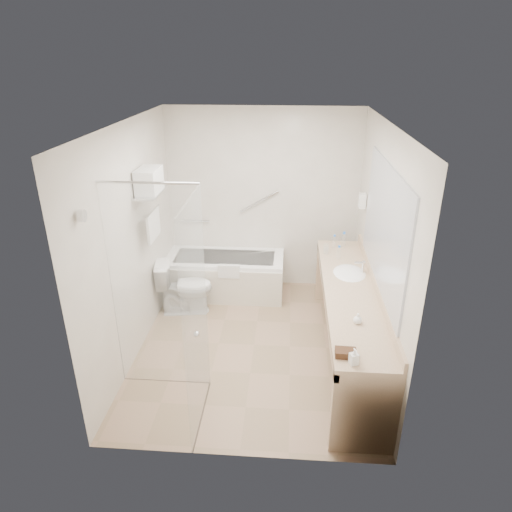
# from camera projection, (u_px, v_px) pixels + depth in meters

# --- Properties ---
(floor) EXTENTS (3.20, 3.20, 0.00)m
(floor) POSITION_uv_depth(u_px,v_px,m) (254.00, 345.00, 5.30)
(floor) COLOR #9D7C61
(floor) RESTS_ON ground
(ceiling) EXTENTS (2.60, 3.20, 0.10)m
(ceiling) POSITION_uv_depth(u_px,v_px,m) (254.00, 123.00, 4.28)
(ceiling) COLOR white
(ceiling) RESTS_ON wall_back
(wall_back) EXTENTS (2.60, 0.10, 2.50)m
(wall_back) POSITION_uv_depth(u_px,v_px,m) (263.00, 201.00, 6.25)
(wall_back) COLOR beige
(wall_back) RESTS_ON ground
(wall_front) EXTENTS (2.60, 0.10, 2.50)m
(wall_front) POSITION_uv_depth(u_px,v_px,m) (237.00, 331.00, 3.33)
(wall_front) COLOR beige
(wall_front) RESTS_ON ground
(wall_left) EXTENTS (0.10, 3.20, 2.50)m
(wall_left) POSITION_uv_depth(u_px,v_px,m) (133.00, 242.00, 4.88)
(wall_left) COLOR beige
(wall_left) RESTS_ON ground
(wall_right) EXTENTS (0.10, 3.20, 2.50)m
(wall_right) POSITION_uv_depth(u_px,v_px,m) (379.00, 250.00, 4.70)
(wall_right) COLOR beige
(wall_right) RESTS_ON ground
(bathtub) EXTENTS (1.60, 0.73, 0.59)m
(bathtub) POSITION_uv_depth(u_px,v_px,m) (225.00, 275.00, 6.35)
(bathtub) COLOR white
(bathtub) RESTS_ON floor
(grab_bar_short) EXTENTS (0.40, 0.03, 0.03)m
(grab_bar_short) POSITION_uv_depth(u_px,v_px,m) (195.00, 221.00, 6.40)
(grab_bar_short) COLOR silver
(grab_bar_short) RESTS_ON wall_back
(grab_bar_long) EXTENTS (0.53, 0.03, 0.33)m
(grab_bar_long) POSITION_uv_depth(u_px,v_px,m) (259.00, 202.00, 6.21)
(grab_bar_long) COLOR silver
(grab_bar_long) RESTS_ON wall_back
(shower_enclosure) EXTENTS (0.96, 0.91, 2.11)m
(shower_enclosure) POSITION_uv_depth(u_px,v_px,m) (175.00, 303.00, 4.07)
(shower_enclosure) COLOR silver
(shower_enclosure) RESTS_ON floor
(towel_shelf) EXTENTS (0.24, 0.55, 0.81)m
(towel_shelf) POSITION_uv_depth(u_px,v_px,m) (150.00, 188.00, 4.98)
(towel_shelf) COLOR silver
(towel_shelf) RESTS_ON wall_left
(vanity_counter) EXTENTS (0.55, 2.70, 0.95)m
(vanity_counter) POSITION_uv_depth(u_px,v_px,m) (349.00, 307.00, 4.83)
(vanity_counter) COLOR tan
(vanity_counter) RESTS_ON floor
(sink) EXTENTS (0.40, 0.52, 0.14)m
(sink) POSITION_uv_depth(u_px,v_px,m) (349.00, 275.00, 5.12)
(sink) COLOR white
(sink) RESTS_ON vanity_counter
(faucet) EXTENTS (0.03, 0.03, 0.14)m
(faucet) POSITION_uv_depth(u_px,v_px,m) (363.00, 267.00, 5.07)
(faucet) COLOR silver
(faucet) RESTS_ON vanity_counter
(mirror) EXTENTS (0.02, 2.00, 1.20)m
(mirror) POSITION_uv_depth(u_px,v_px,m) (384.00, 227.00, 4.44)
(mirror) COLOR #A5A9B1
(mirror) RESTS_ON wall_right
(hairdryer_unit) EXTENTS (0.08, 0.10, 0.18)m
(hairdryer_unit) POSITION_uv_depth(u_px,v_px,m) (362.00, 201.00, 5.58)
(hairdryer_unit) COLOR white
(hairdryer_unit) RESTS_ON wall_right
(toilet) EXTENTS (0.76, 0.50, 0.69)m
(toilet) POSITION_uv_depth(u_px,v_px,m) (185.00, 287.00, 5.86)
(toilet) COLOR white
(toilet) RESTS_ON floor
(amenity_basket) EXTENTS (0.18, 0.12, 0.06)m
(amenity_basket) POSITION_uv_depth(u_px,v_px,m) (346.00, 353.00, 3.70)
(amenity_basket) COLOR #432918
(amenity_basket) RESTS_ON vanity_counter
(soap_bottle_a) EXTENTS (0.11, 0.16, 0.07)m
(soap_bottle_a) POSITION_uv_depth(u_px,v_px,m) (354.00, 360.00, 3.61)
(soap_bottle_a) COLOR white
(soap_bottle_a) RESTS_ON vanity_counter
(soap_bottle_b) EXTENTS (0.09, 0.11, 0.08)m
(soap_bottle_b) POSITION_uv_depth(u_px,v_px,m) (358.00, 320.00, 4.14)
(soap_bottle_b) COLOR white
(soap_bottle_b) RESTS_ON vanity_counter
(water_bottle_left) EXTENTS (0.05, 0.05, 0.17)m
(water_bottle_left) POSITION_uv_depth(u_px,v_px,m) (339.00, 253.00, 5.43)
(water_bottle_left) COLOR silver
(water_bottle_left) RESTS_ON vanity_counter
(water_bottle_mid) EXTENTS (0.06, 0.06, 0.20)m
(water_bottle_mid) POSITION_uv_depth(u_px,v_px,m) (344.00, 240.00, 5.76)
(water_bottle_mid) COLOR silver
(water_bottle_mid) RESTS_ON vanity_counter
(water_bottle_right) EXTENTS (0.05, 0.05, 0.17)m
(water_bottle_right) POSITION_uv_depth(u_px,v_px,m) (334.00, 242.00, 5.75)
(water_bottle_right) COLOR silver
(water_bottle_right) RESTS_ON vanity_counter
(drinking_glass_near) EXTENTS (0.09, 0.09, 0.08)m
(drinking_glass_near) POSITION_uv_depth(u_px,v_px,m) (326.00, 250.00, 5.58)
(drinking_glass_near) COLOR silver
(drinking_glass_near) RESTS_ON vanity_counter
(drinking_glass_far) EXTENTS (0.08, 0.08, 0.08)m
(drinking_glass_far) POSITION_uv_depth(u_px,v_px,m) (326.00, 248.00, 5.66)
(drinking_glass_far) COLOR silver
(drinking_glass_far) RESTS_ON vanity_counter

